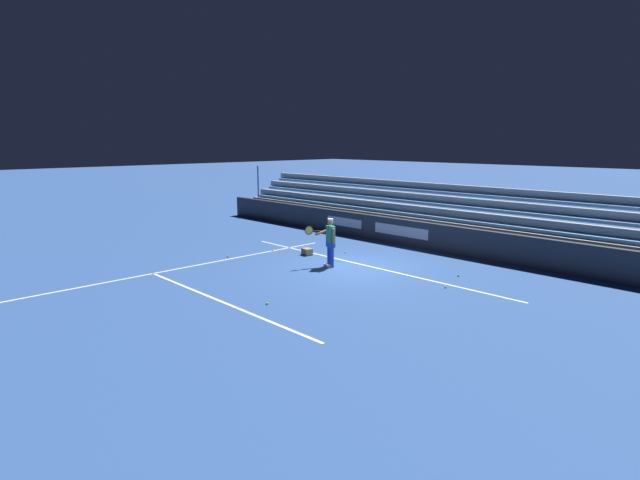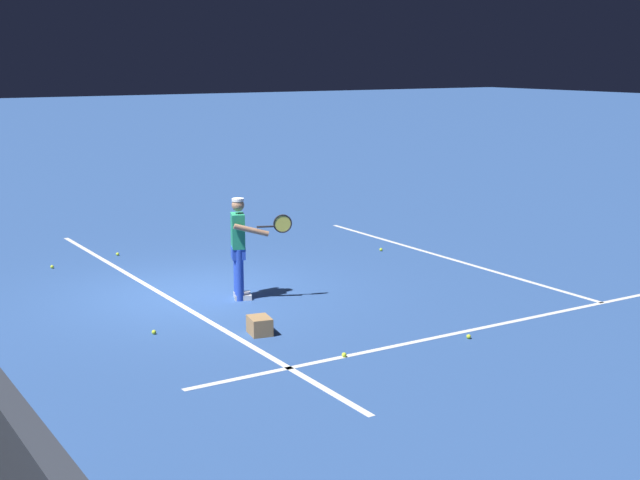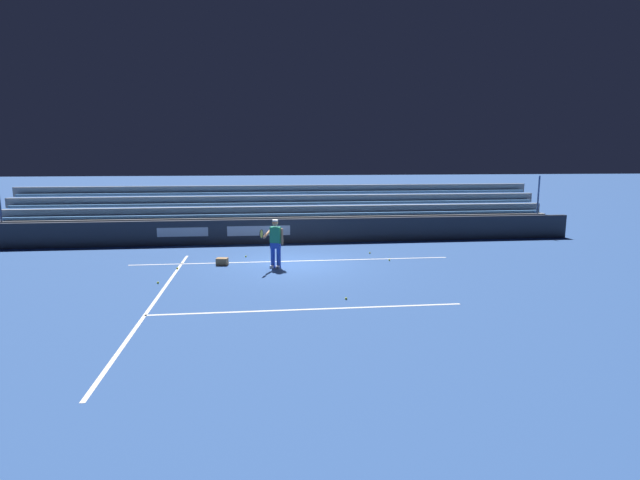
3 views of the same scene
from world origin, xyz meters
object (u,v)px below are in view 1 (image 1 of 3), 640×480
tennis_ball_toward_net (445,287)px  tennis_ball_far_right (458,275)px  tennis_ball_near_player (267,303)px  ball_box_cardboard (307,252)px  tennis_ball_far_left (228,256)px  tennis_ball_midcourt (273,250)px  tennis_player (330,242)px  tennis_ball_by_box (346,252)px

tennis_ball_toward_net → tennis_ball_far_right: size_ratio=1.00×
tennis_ball_near_player → ball_box_cardboard: bearing=-52.6°
tennis_ball_far_left → tennis_ball_midcourt: (-0.28, -1.98, 0.00)m
tennis_player → tennis_ball_midcourt: tennis_player is taller
tennis_ball_far_right → tennis_ball_by_box: 4.99m
tennis_ball_midcourt → ball_box_cardboard: bearing=-162.1°
tennis_ball_toward_net → tennis_ball_far_left: (8.03, 2.46, 0.00)m
ball_box_cardboard → tennis_ball_toward_net: bearing=179.9°
ball_box_cardboard → tennis_ball_by_box: size_ratio=6.06×
tennis_ball_toward_net → tennis_ball_midcourt: bearing=3.5°
tennis_player → tennis_ball_far_right: tennis_player is taller
tennis_player → tennis_ball_far_left: (3.71, 1.81, -0.86)m
ball_box_cardboard → tennis_ball_toward_net: (-6.23, 0.01, -0.10)m
tennis_ball_by_box → tennis_ball_near_player: size_ratio=1.00×
tennis_ball_midcourt → tennis_ball_by_box: (-2.33, -1.82, 0.00)m
tennis_ball_midcourt → tennis_ball_by_box: same height
tennis_player → ball_box_cardboard: tennis_player is taller
tennis_ball_by_box → tennis_ball_near_player: 6.86m
ball_box_cardboard → tennis_ball_by_box: 1.56m
ball_box_cardboard → tennis_ball_near_player: ball_box_cardboard is taller
tennis_ball_far_left → tennis_ball_near_player: same height
tennis_ball_near_player → tennis_ball_by_box: bearing=-64.8°
tennis_ball_far_left → tennis_ball_toward_net: bearing=-163.0°
tennis_ball_far_left → tennis_ball_far_right: (-7.60, -3.92, 0.00)m
ball_box_cardboard → tennis_ball_far_right: (-5.80, -1.45, -0.10)m
tennis_ball_toward_net → tennis_ball_far_left: bearing=17.0°
ball_box_cardboard → tennis_ball_far_right: 5.98m
ball_box_cardboard → tennis_ball_near_player: 6.14m
tennis_player → tennis_ball_toward_net: (-4.32, -0.64, -0.86)m
tennis_ball_far_left → ball_box_cardboard: bearing=-126.0°
tennis_player → tennis_ball_far_right: 4.51m
tennis_player → tennis_ball_by_box: (1.10, -1.98, -0.86)m
tennis_player → tennis_ball_by_box: tennis_player is taller
tennis_ball_far_right → tennis_ball_toward_net: bearing=106.5°
ball_box_cardboard → tennis_ball_far_right: size_ratio=6.06×
tennis_player → ball_box_cardboard: 2.16m
tennis_player → tennis_ball_midcourt: bearing=-2.8°
tennis_ball_toward_net → tennis_ball_by_box: size_ratio=1.00×
tennis_ball_toward_net → tennis_ball_far_left: same height
ball_box_cardboard → tennis_ball_midcourt: 1.60m
tennis_player → tennis_ball_by_box: size_ratio=25.98×
tennis_ball_near_player → tennis_player: bearing=-66.7°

